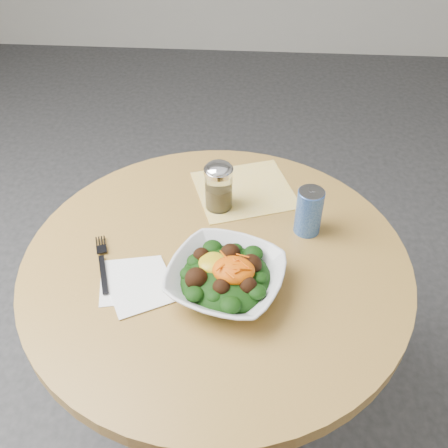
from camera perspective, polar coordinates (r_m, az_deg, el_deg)
name	(u,v)px	position (r m, az deg, el deg)	size (l,w,h in m)	color
ground	(219,415)	(1.78, -0.63, -21.03)	(6.00, 6.00, 0.00)	#2D2D2F
table	(217,311)	(1.31, -0.81, -9.90)	(0.90, 0.90, 0.75)	black
cloth_napkin	(244,190)	(1.35, 2.33, 3.90)	(0.25, 0.23, 0.00)	yellow
paper_napkins	(137,284)	(1.12, -9.97, -6.72)	(0.20, 0.19, 0.00)	white
salad_bowl	(226,277)	(1.07, 0.21, -6.11)	(0.31, 0.31, 0.09)	silver
fork	(102,262)	(1.18, -13.73, -4.21)	(0.08, 0.18, 0.00)	black
spice_shaker	(219,187)	(1.26, -0.61, 4.31)	(0.07, 0.07, 0.13)	silver
beverage_can	(309,211)	(1.21, 9.68, 1.44)	(0.06, 0.06, 0.12)	navy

